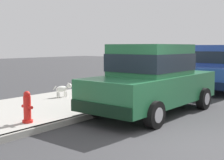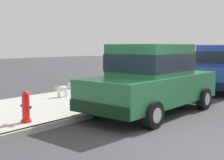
# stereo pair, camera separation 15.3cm
# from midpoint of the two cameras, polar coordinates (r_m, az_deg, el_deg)

# --- Properties ---
(ground_plane) EXTENTS (80.00, 80.00, 0.00)m
(ground_plane) POSITION_cam_midpoint_polar(r_m,az_deg,el_deg) (5.99, 15.45, -12.11)
(ground_plane) COLOR #38383A
(curb) EXTENTS (0.16, 64.00, 0.14)m
(curb) POSITION_cam_midpoint_polar(r_m,az_deg,el_deg) (7.70, -7.34, -7.27)
(curb) COLOR gray
(curb) RESTS_ON ground
(sidewalk) EXTENTS (3.60, 64.00, 0.14)m
(sidewalk) POSITION_cam_midpoint_polar(r_m,az_deg,el_deg) (9.03, -15.50, -5.43)
(sidewalk) COLOR #A8A59E
(sidewalk) RESTS_ON ground
(car_green_sedan) EXTENTS (2.12, 4.64, 1.92)m
(car_green_sedan) POSITION_cam_midpoint_polar(r_m,az_deg,el_deg) (8.57, 7.01, 0.32)
(car_green_sedan) COLOR #23663D
(car_green_sedan) RESTS_ON ground
(car_blue_sedan) EXTENTS (2.12, 4.64, 1.92)m
(car_blue_sedan) POSITION_cam_midpoint_polar(r_m,az_deg,el_deg) (13.67, 19.56, 2.20)
(car_blue_sedan) COLOR #28479E
(car_blue_sedan) RESTS_ON ground
(dog_white) EXTENTS (0.32, 0.74, 0.49)m
(dog_white) POSITION_cam_midpoint_polar(r_m,az_deg,el_deg) (10.66, -9.41, -1.57)
(dog_white) COLOR white
(dog_white) RESTS_ON sidewalk
(fire_hydrant) EXTENTS (0.34, 0.24, 0.72)m
(fire_hydrant) POSITION_cam_midpoint_polar(r_m,az_deg,el_deg) (7.25, -16.04, -5.01)
(fire_hydrant) COLOR red
(fire_hydrant) RESTS_ON sidewalk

